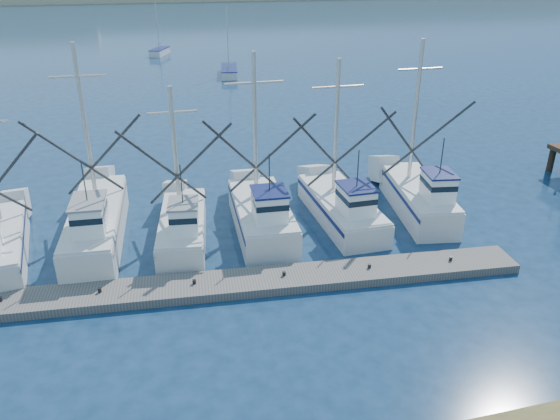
% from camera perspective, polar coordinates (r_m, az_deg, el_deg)
% --- Properties ---
extents(ground, '(500.00, 500.00, 0.00)m').
position_cam_1_polar(ground, '(21.51, 12.03, -14.30)').
color(ground, '#0D263C').
rests_on(ground, ground).
extents(floating_dock, '(30.04, 4.42, 0.40)m').
position_cam_1_polar(floating_dock, '(24.54, -8.91, -8.00)').
color(floating_dock, '#615C56').
rests_on(floating_dock, ground).
extents(trawler_fleet, '(30.08, 9.58, 9.80)m').
position_cam_1_polar(trawler_fleet, '(28.57, -10.71, -1.34)').
color(trawler_fleet, silver).
rests_on(trawler_fleet, ground).
extents(sailboat_near, '(2.91, 6.92, 8.10)m').
position_cam_1_polar(sailboat_near, '(70.66, -5.33, 14.23)').
color(sailboat_near, silver).
rests_on(sailboat_near, ground).
extents(sailboat_far, '(3.35, 5.11, 8.10)m').
position_cam_1_polar(sailboat_far, '(87.68, -12.46, 15.86)').
color(sailboat_far, silver).
rests_on(sailboat_far, ground).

